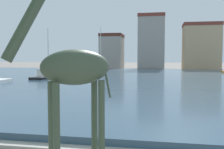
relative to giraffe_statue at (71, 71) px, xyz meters
name	(u,v)px	position (x,y,z in m)	size (l,w,h in m)	color
harbor_water	(141,78)	(-0.07, 28.34, -2.47)	(77.60, 53.14, 0.38)	#334C60
giraffe_statue	(71,71)	(0.00, 0.00, 0.00)	(2.59, 2.20, 5.22)	#3D4C38
sailboat_red	(101,70)	(-9.55, 45.21, -2.18)	(2.49, 9.21, 9.22)	red
sailboat_black	(48,77)	(-11.73, 24.66, -2.13)	(2.21, 6.48, 6.75)	black
townhouse_wide_warehouse	(112,51)	(-10.05, 60.80, 1.89)	(5.72, 7.23, 9.09)	gray
townhouse_narrow_midrow	(151,42)	(0.30, 58.84, 4.06)	(6.45, 7.38, 13.42)	gray
townhouse_end_terrace	(201,47)	(12.17, 59.26, 2.95)	(8.64, 6.43, 11.19)	tan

